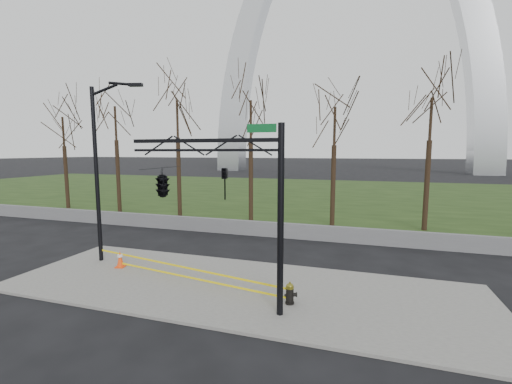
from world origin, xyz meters
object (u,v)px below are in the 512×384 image
(street_light, at_px, (101,162))
(traffic_signal_mast, at_px, (183,183))
(fire_hydrant, at_px, (290,294))
(traffic_cone, at_px, (120,259))

(street_light, height_order, traffic_signal_mast, street_light)
(fire_hydrant, relative_size, street_light, 0.09)
(traffic_cone, relative_size, traffic_signal_mast, 0.12)
(fire_hydrant, xyz_separation_m, traffic_cone, (-7.87, 1.29, 0.02))
(traffic_cone, bearing_deg, fire_hydrant, -9.29)
(fire_hydrant, bearing_deg, street_light, 152.04)
(traffic_cone, xyz_separation_m, street_light, (-1.29, 0.58, 4.23))
(fire_hydrant, height_order, traffic_signal_mast, traffic_signal_mast)
(fire_hydrant, bearing_deg, traffic_cone, 154.25)
(fire_hydrant, xyz_separation_m, street_light, (-9.16, 1.86, 4.25))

